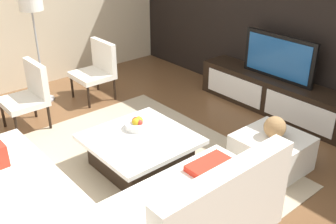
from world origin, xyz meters
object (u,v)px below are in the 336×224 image
object	(u,v)px
coffee_table	(141,151)
floor_lamp	(31,6)
television	(279,57)
accent_chair_far	(97,67)
decorative_ball	(275,127)
accent_chair_near	(29,92)
sectional_couch	(88,214)
fruit_bowl	(137,124)
media_console	(274,95)
ottoman	(271,153)

from	to	relation	value
coffee_table	floor_lamp	world-z (taller)	floor_lamp
television	accent_chair_far	size ratio (longest dim) A/B	1.27
television	decorative_ball	world-z (taller)	television
accent_chair_near	coffee_table	bearing A→B (deg)	25.52
sectional_couch	floor_lamp	world-z (taller)	floor_lamp
television	floor_lamp	xyz separation A→B (m)	(-2.49, -2.33, 0.61)
floor_lamp	fruit_bowl	world-z (taller)	floor_lamp
coffee_table	decorative_ball	xyz separation A→B (m)	(0.96, 1.08, 0.32)
media_console	ottoman	xyz separation A→B (m)	(0.86, -1.22, -0.05)
media_console	fruit_bowl	distance (m)	2.22
accent_chair_near	accent_chair_far	bearing A→B (deg)	110.77
accent_chair_far	ottoman	bearing A→B (deg)	-0.91
television	fruit_bowl	distance (m)	2.25
accent_chair_far	floor_lamp	bearing A→B (deg)	-131.64
ottoman	accent_chair_far	world-z (taller)	accent_chair_far
media_console	decorative_ball	bearing A→B (deg)	-54.79
sectional_couch	ottoman	xyz separation A→B (m)	(0.34, 2.10, -0.09)
television	floor_lamp	distance (m)	3.47
television	fruit_bowl	world-z (taller)	television
accent_chair_near	accent_chair_far	size ratio (longest dim) A/B	1.00
television	accent_chair_far	distance (m)	2.64
accent_chair_near	ottoman	size ratio (longest dim) A/B	1.24
coffee_table	fruit_bowl	bearing A→B (deg)	150.92
coffee_table	ottoman	world-z (taller)	ottoman
media_console	fruit_bowl	bearing A→B (deg)	-97.27
sectional_couch	decorative_ball	xyz separation A→B (m)	(0.34, 2.10, 0.23)
decorative_ball	floor_lamp	bearing A→B (deg)	-161.65
media_console	sectional_couch	world-z (taller)	sectional_couch
coffee_table	decorative_ball	size ratio (longest dim) A/B	4.49
ottoman	fruit_bowl	xyz separation A→B (m)	(-1.14, -0.98, 0.23)
fruit_bowl	accent_chair_far	distance (m)	1.86
media_console	decorative_ball	xyz separation A→B (m)	(0.86, -1.22, 0.27)
fruit_bowl	sectional_couch	bearing A→B (deg)	-54.53
coffee_table	ottoman	xyz separation A→B (m)	(0.96, 1.08, -0.00)
decorative_ball	accent_chair_far	bearing A→B (deg)	-171.85
sectional_couch	accent_chair_far	bearing A→B (deg)	146.78
accent_chair_far	decorative_ball	bearing A→B (deg)	-0.91
decorative_ball	media_console	bearing A→B (deg)	125.21
accent_chair_near	accent_chair_far	xyz separation A→B (m)	(-0.24, 1.17, -0.00)
accent_chair_far	decorative_ball	xyz separation A→B (m)	(2.91, 0.42, 0.03)
media_console	television	size ratio (longest dim) A/B	2.15
decorative_ball	coffee_table	bearing A→B (deg)	-131.64
accent_chair_near	decorative_ball	xyz separation A→B (m)	(2.67, 1.58, 0.03)
media_console	accent_chair_near	world-z (taller)	accent_chair_near
media_console	floor_lamp	world-z (taller)	floor_lamp
floor_lamp	accent_chair_far	bearing A→B (deg)	57.42
television	sectional_couch	distance (m)	3.39
sectional_couch	accent_chair_far	distance (m)	3.07
sectional_couch	media_console	bearing A→B (deg)	98.85
fruit_bowl	accent_chair_far	bearing A→B (deg)	162.37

